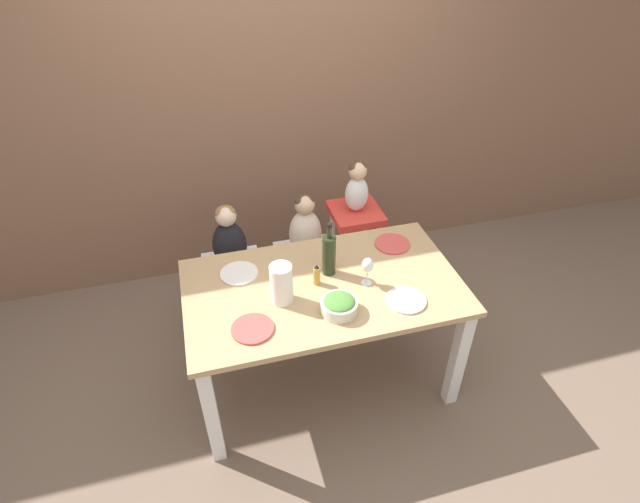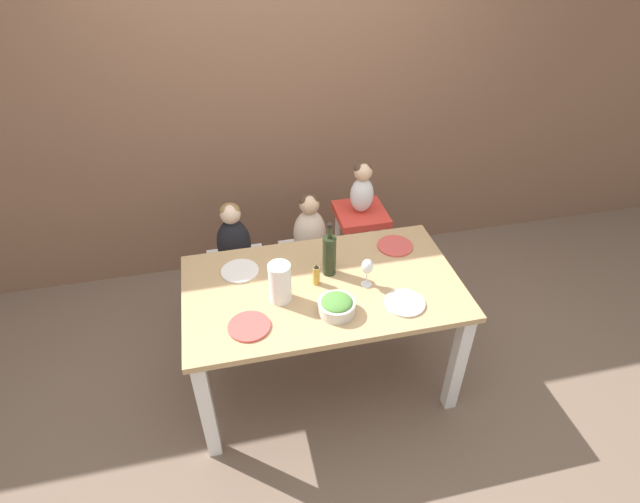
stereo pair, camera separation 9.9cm
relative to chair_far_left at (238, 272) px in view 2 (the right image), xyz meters
name	(u,v)px [view 2 (the right image)]	position (x,y,z in m)	size (l,w,h in m)	color
ground_plane	(322,376)	(0.43, -0.68, -0.38)	(14.00, 14.00, 0.00)	#705B4C
wall_back	(279,94)	(0.43, 0.64, 0.97)	(10.00, 0.06, 2.70)	brown
dining_table	(323,300)	(0.43, -0.68, 0.27)	(1.50, 0.86, 0.76)	tan
chair_far_left	(238,272)	(0.00, 0.00, 0.00)	(0.39, 0.41, 0.45)	silver
chair_far_center	(310,262)	(0.50, 0.00, 0.00)	(0.39, 0.41, 0.45)	silver
chair_right_highchair	(360,232)	(0.85, 0.00, 0.20)	(0.33, 0.34, 0.75)	silver
person_child_left	(233,237)	(0.00, 0.00, 0.30)	(0.22, 0.19, 0.46)	black
person_child_center	(310,227)	(0.50, 0.00, 0.30)	(0.22, 0.19, 0.46)	beige
person_baby_right	(362,187)	(0.85, 0.00, 0.56)	(0.15, 0.13, 0.35)	silver
wine_bottle	(329,254)	(0.49, -0.59, 0.51)	(0.07, 0.07, 0.33)	#232D19
paper_towel_roll	(280,283)	(0.20, -0.74, 0.49)	(0.12, 0.12, 0.22)	white
wine_glass_near	(367,267)	(0.66, -0.73, 0.50)	(0.06, 0.06, 0.17)	white
salad_bowl_large	(337,305)	(0.46, -0.90, 0.43)	(0.19, 0.19, 0.09)	silver
dinner_plate_front_left	(249,326)	(0.01, -0.91, 0.39)	(0.21, 0.21, 0.01)	#D14C47
dinner_plate_back_left	(240,271)	(0.01, -0.47, 0.39)	(0.21, 0.21, 0.01)	silver
dinner_plate_back_right	(395,246)	(0.93, -0.44, 0.39)	(0.21, 0.21, 0.01)	#D14C47
dinner_plate_front_right	(405,303)	(0.81, -0.92, 0.39)	(0.21, 0.21, 0.01)	silver
condiment_bottle_hot_sauce	(316,275)	(0.40, -0.66, 0.44)	(0.04, 0.04, 0.13)	#BC8E33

